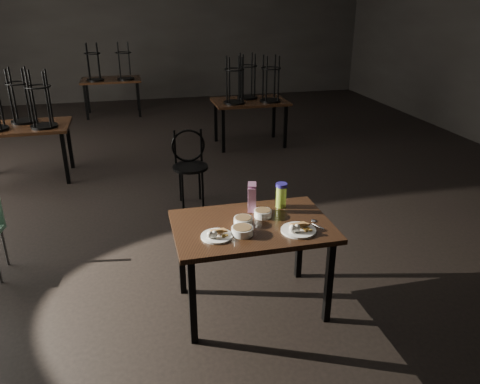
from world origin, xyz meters
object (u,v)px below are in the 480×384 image
object	(u,v)px
juice_carton	(252,198)
water_bottle	(281,195)
bentwood_chair	(190,161)
main_table	(252,233)

from	to	relation	value
juice_carton	water_bottle	xyz separation A→B (m)	(0.25, 0.03, -0.01)
bentwood_chair	water_bottle	bearing A→B (deg)	-73.97
juice_carton	bentwood_chair	distance (m)	2.02
main_table	bentwood_chair	distance (m)	2.21
main_table	juice_carton	xyz separation A→B (m)	(0.06, 0.22, 0.20)
main_table	water_bottle	size ratio (longest dim) A/B	5.81
main_table	bentwood_chair	world-z (taller)	bentwood_chair
main_table	bentwood_chair	xyz separation A→B (m)	(-0.19, 2.20, -0.14)
main_table	water_bottle	distance (m)	0.44
water_bottle	bentwood_chair	world-z (taller)	water_bottle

